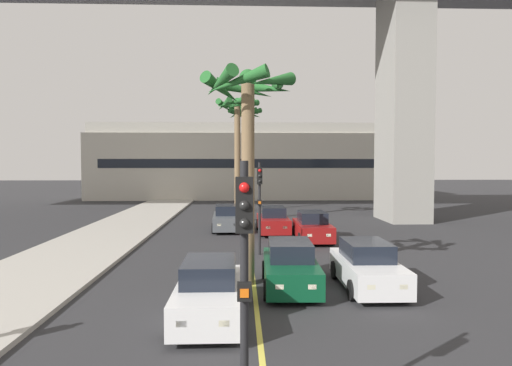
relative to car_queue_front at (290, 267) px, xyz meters
name	(u,v)px	position (x,y,z in m)	size (l,w,h in m)	color
sidewalk_left	(15,285)	(-9.20, 0.37, -0.65)	(4.80, 80.00, 0.15)	#ADA89E
lane_stripe_center	(249,243)	(-1.20, 8.37, -0.72)	(0.14, 56.00, 0.01)	#DBCC4C
pier_building_backdrop	(244,162)	(-1.20, 38.33, 3.59)	(35.92, 8.04, 8.74)	beige
car_queue_front	(290,267)	(0.00, 0.00, 0.00)	(1.94, 4.16, 1.56)	#0C4728
car_queue_second	(367,267)	(2.56, -0.11, 0.00)	(1.86, 4.11, 1.56)	white
car_queue_third	(312,227)	(2.21, 8.92, 0.00)	(1.85, 4.11, 1.56)	maroon
car_queue_fourth	(209,292)	(-2.49, -2.79, 0.00)	(1.84, 4.10, 1.56)	white
car_queue_fifth	(227,219)	(-2.49, 12.76, 0.00)	(1.94, 4.16, 1.56)	#4C5156
car_queue_sixth	(273,221)	(0.28, 11.61, 0.00)	(1.91, 4.14, 1.56)	maroon
traffic_light_median_near	(244,268)	(-1.60, -8.39, 1.99)	(0.24, 0.37, 4.20)	black
traffic_light_median_far	(260,195)	(-0.79, 5.35, 1.99)	(0.24, 0.37, 4.20)	black
palm_tree_near_median	(245,124)	(-1.27, 23.54, 6.80)	(3.04, 3.06, 9.03)	brown
palm_tree_mid_median	(248,117)	(-1.38, 0.55, 5.03)	(3.28, 3.29, 7.34)	brown
palm_tree_far_median	(238,123)	(-1.85, 16.79, 6.32)	(3.15, 3.16, 8.79)	brown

